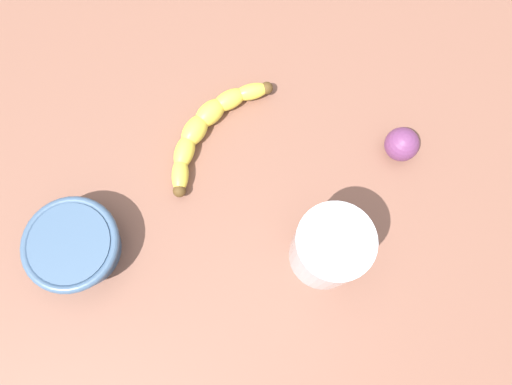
{
  "coord_description": "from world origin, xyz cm",
  "views": [
    {
      "loc": [
        -9.41,
        19.59,
        69.06
      ],
      "look_at": [
        -1.31,
        3.78,
        5.0
      ],
      "focal_mm": 33.11,
      "sensor_mm": 36.0,
      "label": 1
    }
  ],
  "objects": [
    {
      "name": "plum_fruit",
      "position": [
        -16.78,
        -12.11,
        5.47
      ],
      "size": [
        4.95,
        4.95,
        4.95
      ],
      "primitive_type": "sphere",
      "color": "#6B3360",
      "rests_on": "wooden_tabletop"
    },
    {
      "name": "ceramic_bowl",
      "position": [
        16.81,
        21.8,
        6.25
      ],
      "size": [
        12.94,
        12.94,
        5.47
      ],
      "color": "#3D5675",
      "rests_on": "wooden_tabletop"
    },
    {
      "name": "wooden_tabletop",
      "position": [
        0.0,
        0.0,
        1.5
      ],
      "size": [
        120.0,
        120.0,
        3.0
      ],
      "primitive_type": "cube",
      "color": "brown",
      "rests_on": "ground"
    },
    {
      "name": "banana",
      "position": [
        9.67,
        -2.19,
        4.61
      ],
      "size": [
        9.09,
        22.11,
        3.23
      ],
      "rotation": [
        0.0,
        0.0,
        1.38
      ],
      "color": "yellow",
      "rests_on": "wooden_tabletop"
    },
    {
      "name": "smoothie_glass",
      "position": [
        -13.56,
        7.12,
        8.53
      ],
      "size": [
        9.6,
        9.6,
        11.97
      ],
      "color": "silver",
      "rests_on": "wooden_tabletop"
    }
  ]
}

